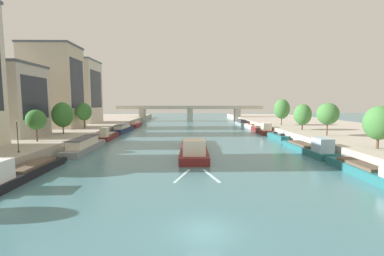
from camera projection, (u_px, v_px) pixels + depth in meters
The scene contains 28 objects.
ground_plane at pixel (205, 232), 18.26m from camera, with size 400.00×400.00×0.00m, color teal.
quay_left at pixel (45, 131), 72.16m from camera, with size 36.00×170.00×2.07m, color #B7AD9E.
quay_right at pixel (336, 131), 73.60m from camera, with size 36.00×170.00×2.07m, color #B7AD9E.
barge_midriver at pixel (194, 148), 45.60m from camera, with size 4.88×21.70×3.43m.
wake_behind_barge at pixel (197, 176), 32.14m from camera, with size 5.60×5.92×0.03m.
moored_boat_left_near at pixel (22, 172), 30.68m from camera, with size 3.11×15.65×3.19m.
moored_boat_left_far at pixel (85, 145), 48.38m from camera, with size 3.53×16.41×2.61m.
moored_boat_left_gap_after at pixel (109, 136), 63.74m from camera, with size 2.45×12.61×3.20m.
moored_boat_left_second at pixel (123, 129), 79.09m from camera, with size 3.29×15.73×2.50m.
moored_boat_left_end at pixel (136, 125), 97.87m from camera, with size 3.23×15.71×2.29m.
moored_boat_right_upstream at pixel (369, 171), 31.01m from camera, with size 2.88×14.49×2.85m.
moored_boat_right_gap_after at pixel (309, 148), 46.53m from camera, with size 3.40×16.31×3.30m.
moored_boat_right_second at pixel (277, 137), 63.86m from camera, with size 2.19×10.07×2.35m.
moored_boat_right_end at pixel (262, 129), 77.65m from camera, with size 3.50×15.76×3.27m.
moored_boat_right_near at pixel (250, 126), 92.52m from camera, with size 2.09×10.42×2.23m.
moored_boat_right_far at pixel (241, 122), 104.76m from camera, with size 2.65×13.60×2.31m.
tree_left_second at pixel (36, 120), 46.17m from camera, with size 3.35×3.35×5.72m.
tree_left_far at pixel (63, 115), 57.66m from camera, with size 4.47×4.47×7.03m.
tree_left_by_lamp at pixel (84, 112), 69.77m from camera, with size 3.97×3.97×6.86m.
tree_right_second at pixel (379, 123), 39.01m from camera, with size 4.32×4.32×6.51m.
tree_right_distant at pixel (328, 114), 54.28m from camera, with size 4.40×4.40×6.91m.
tree_right_far at pixel (303, 115), 66.13m from camera, with size 4.36×4.36×6.58m.
tree_right_midway at pixel (282, 109), 79.91m from camera, with size 4.73×4.73×8.00m.
lamppost_left_bank at pixel (17, 135), 36.12m from camera, with size 0.28×0.28×4.63m.
building_left_far_end at pixel (9, 100), 53.41m from camera, with size 11.21×11.83×14.98m.
building_left_corner at pixel (53, 87), 70.83m from camera, with size 13.68×10.60×22.52m.
building_left_tall at pixel (81, 92), 89.19m from camera, with size 11.03×13.32×21.40m.
bridge_far at pixel (190, 111), 125.09m from camera, with size 69.96×4.40×7.40m.
Camera 1 is at (-1.22, -17.43, 9.10)m, focal length 24.22 mm.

